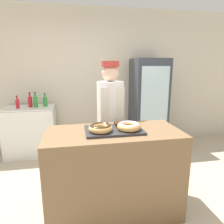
% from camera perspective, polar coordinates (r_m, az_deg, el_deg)
% --- Properties ---
extents(ground_plane, '(14.00, 14.00, 0.00)m').
position_cam_1_polar(ground_plane, '(2.54, 0.47, -26.24)').
color(ground_plane, '#B7A88E').
extents(wall_back, '(8.00, 0.06, 2.70)m').
position_cam_1_polar(wall_back, '(4.08, -5.39, 9.38)').
color(wall_back, beige).
rests_on(wall_back, ground_plane).
extents(display_counter, '(1.40, 0.66, 0.95)m').
position_cam_1_polar(display_counter, '(2.27, 0.49, -16.92)').
color(display_counter, brown).
rests_on(display_counter, ground_plane).
extents(serving_tray, '(0.58, 0.38, 0.02)m').
position_cam_1_polar(serving_tray, '(2.07, 0.52, -5.16)').
color(serving_tray, '#2D2D33').
rests_on(serving_tray, display_counter).
extents(donut_chocolate_glaze, '(0.24, 0.24, 0.07)m').
position_cam_1_polar(donut_chocolate_glaze, '(1.98, -3.30, -4.47)').
color(donut_chocolate_glaze, tan).
rests_on(donut_chocolate_glaze, serving_tray).
extents(donut_light_glaze, '(0.24, 0.24, 0.07)m').
position_cam_1_polar(donut_light_glaze, '(2.04, 4.81, -4.01)').
color(donut_light_glaze, tan).
rests_on(donut_light_glaze, serving_tray).
extents(brownie_back_left, '(0.10, 0.10, 0.03)m').
position_cam_1_polar(brownie_back_left, '(2.16, -2.28, -3.62)').
color(brownie_back_left, '#382111').
rests_on(brownie_back_left, serving_tray).
extents(brownie_back_right, '(0.10, 0.10, 0.03)m').
position_cam_1_polar(brownie_back_right, '(2.19, 2.08, -3.39)').
color(brownie_back_right, '#382111').
rests_on(brownie_back_right, serving_tray).
extents(baker_person, '(0.35, 0.35, 1.67)m').
position_cam_1_polar(baker_person, '(2.69, -0.46, -2.54)').
color(baker_person, '#4C4C51').
rests_on(baker_person, ground_plane).
extents(beverage_fridge, '(0.64, 0.62, 1.74)m').
position_cam_1_polar(beverage_fridge, '(4.03, 10.33, 2.33)').
color(beverage_fridge, '#333842').
rests_on(beverage_fridge, ground_plane).
extents(chest_freezer, '(0.87, 0.57, 0.89)m').
position_cam_1_polar(chest_freezer, '(3.96, -22.17, -4.97)').
color(chest_freezer, white).
rests_on(chest_freezer, ground_plane).
extents(bottle_green, '(0.07, 0.07, 0.24)m').
position_cam_1_polar(bottle_green, '(3.80, -18.53, 2.92)').
color(bottle_green, '#2D8C38').
rests_on(bottle_green, chest_freezer).
extents(bottle_red, '(0.06, 0.06, 0.22)m').
position_cam_1_polar(bottle_red, '(3.80, -25.39, 2.21)').
color(bottle_red, red).
rests_on(bottle_red, chest_freezer).
extents(bottle_red_b, '(0.07, 0.07, 0.26)m').
position_cam_1_polar(bottle_red_b, '(3.83, -22.34, 2.82)').
color(bottle_red_b, red).
rests_on(bottle_red_b, chest_freezer).
extents(bottle_green_b, '(0.07, 0.07, 0.27)m').
position_cam_1_polar(bottle_green_b, '(3.77, -20.99, 2.84)').
color(bottle_green_b, '#2D8C38').
rests_on(bottle_green_b, chest_freezer).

